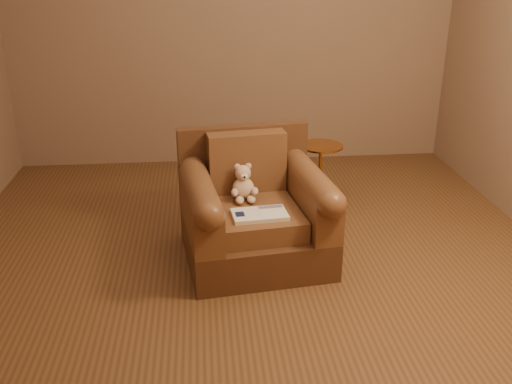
{
  "coord_description": "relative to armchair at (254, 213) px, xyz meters",
  "views": [
    {
      "loc": [
        -0.3,
        -3.23,
        1.84
      ],
      "look_at": [
        0.02,
        -0.0,
        0.48
      ],
      "focal_mm": 40.0,
      "sensor_mm": 36.0,
      "label": 1
    }
  ],
  "objects": [
    {
      "name": "floor",
      "position": [
        -0.01,
        -0.08,
        -0.31
      ],
      "size": [
        4.0,
        4.0,
        0.0
      ],
      "primitive_type": "plane",
      "color": "brown",
      "rests_on": "ground"
    },
    {
      "name": "side_table",
      "position": [
        0.6,
        0.82,
        -0.05
      ],
      "size": [
        0.34,
        0.34,
        0.48
      ],
      "color": "#C98337",
      "rests_on": "floor"
    },
    {
      "name": "armchair",
      "position": [
        0.0,
        0.0,
        0.0
      ],
      "size": [
        0.98,
        0.94,
        0.79
      ],
      "rotation": [
        0.0,
        0.0,
        0.13
      ],
      "color": "#4D2D19",
      "rests_on": "floor"
    },
    {
      "name": "guidebook",
      "position": [
        0.01,
        -0.21,
        0.08
      ],
      "size": [
        0.35,
        0.23,
        0.03
      ],
      "rotation": [
        0.0,
        0.0,
        0.1
      ],
      "color": "beige",
      "rests_on": "armchair"
    },
    {
      "name": "teddy_bear",
      "position": [
        -0.06,
        0.07,
        0.16
      ],
      "size": [
        0.18,
        0.2,
        0.24
      ],
      "rotation": [
        0.0,
        0.0,
        0.08
      ],
      "color": "beige",
      "rests_on": "armchair"
    }
  ]
}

